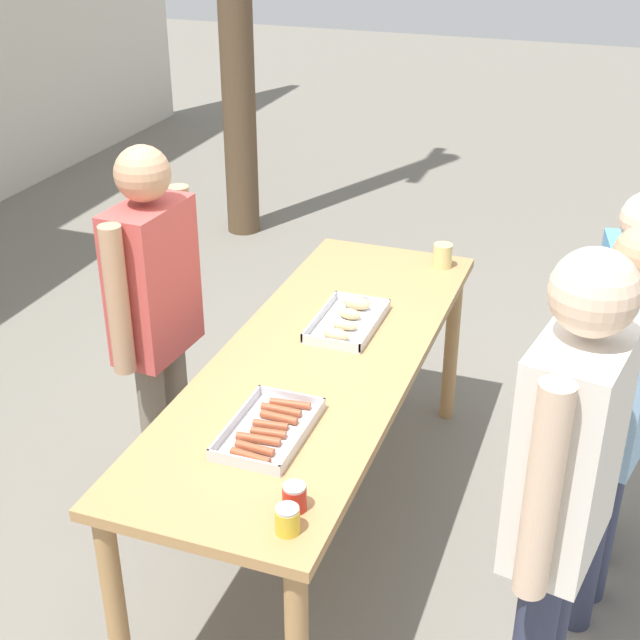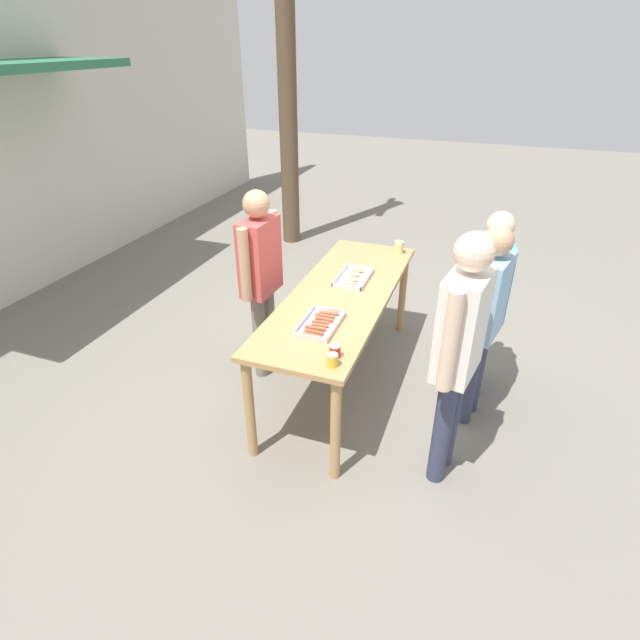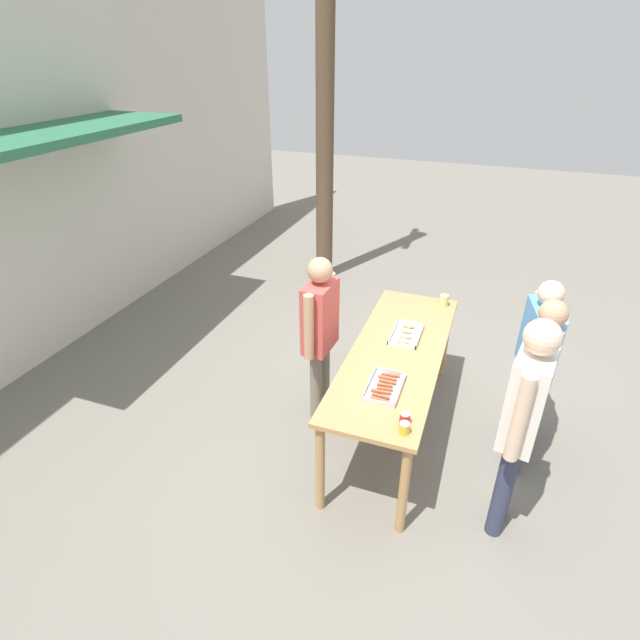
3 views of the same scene
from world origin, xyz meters
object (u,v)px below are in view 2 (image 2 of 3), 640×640
at_px(condiment_jar_ketchup, 335,351).
at_px(person_customer_holding_hotdog, 459,342).
at_px(food_tray_sausages, 320,324).
at_px(person_server_behind_table, 261,270).
at_px(beer_cup, 399,247).
at_px(food_tray_buns, 354,277).
at_px(person_customer_with_cup, 489,291).
at_px(person_customer_waiting_in_line, 485,311).
at_px(condiment_jar_mustard, 333,360).
at_px(utility_pole, 285,2).

relative_size(condiment_jar_ketchup, person_customer_holding_hotdog, 0.05).
relative_size(food_tray_sausages, person_customer_holding_hotdog, 0.24).
relative_size(condiment_jar_ketchup, person_server_behind_table, 0.05).
distance_m(condiment_jar_ketchup, beer_cup, 1.86).
relative_size(food_tray_buns, person_customer_holding_hotdog, 0.24).
distance_m(beer_cup, person_customer_holding_hotdog, 1.86).
height_order(beer_cup, person_customer_with_cup, person_customer_with_cup).
distance_m(person_customer_holding_hotdog, person_customer_waiting_in_line, 0.68).
distance_m(food_tray_sausages, condiment_jar_mustard, 0.49).
bearing_deg(person_customer_waiting_in_line, beer_cup, -128.71).
distance_m(condiment_jar_mustard, utility_pole, 4.99).
relative_size(person_server_behind_table, person_customer_holding_hotdog, 0.94).
relative_size(condiment_jar_ketchup, person_customer_with_cup, 0.05).
xyz_separation_m(condiment_jar_mustard, person_customer_waiting_in_line, (0.91, -0.84, 0.03)).
bearing_deg(person_customer_waiting_in_line, food_tray_sausages, -53.34).
bearing_deg(beer_cup, food_tray_buns, 161.95).
bearing_deg(person_server_behind_table, person_customer_holding_hotdog, -109.04).
bearing_deg(person_server_behind_table, condiment_jar_ketchup, -128.74).
xyz_separation_m(food_tray_buns, condiment_jar_ketchup, (-1.15, -0.22, 0.02)).
height_order(food_tray_sausages, person_customer_holding_hotdog, person_customer_holding_hotdog).
bearing_deg(food_tray_buns, person_customer_with_cup, -87.36).
bearing_deg(person_server_behind_table, person_customer_with_cup, -74.85).
xyz_separation_m(condiment_jar_ketchup, person_customer_waiting_in_line, (0.81, -0.86, 0.03)).
bearing_deg(person_customer_holding_hotdog, condiment_jar_mustard, -60.95).
distance_m(food_tray_sausages, person_customer_with_cup, 1.39).
relative_size(beer_cup, person_server_behind_table, 0.07).
height_order(food_tray_buns, person_customer_with_cup, person_customer_with_cup).
relative_size(condiment_jar_mustard, beer_cup, 0.75).
relative_size(food_tray_sausages, beer_cup, 3.70).
relative_size(food_tray_sausages, condiment_jar_ketchup, 4.95).
distance_m(person_customer_waiting_in_line, utility_pole, 4.72).
height_order(beer_cup, person_server_behind_table, person_server_behind_table).
bearing_deg(food_tray_buns, person_server_behind_table, 114.74).
distance_m(food_tray_sausages, condiment_jar_ketchup, 0.39).
height_order(food_tray_sausages, utility_pole, utility_pole).
bearing_deg(condiment_jar_ketchup, person_server_behind_table, 47.92).
height_order(food_tray_sausages, person_customer_with_cup, person_customer_with_cup).
bearing_deg(condiment_jar_ketchup, condiment_jar_mustard, -169.87).
xyz_separation_m(person_customer_waiting_in_line, utility_pole, (3.15, 2.85, 2.05)).
relative_size(person_customer_with_cup, person_customer_waiting_in_line, 0.99).
height_order(condiment_jar_mustard, person_customer_waiting_in_line, person_customer_waiting_in_line).
xyz_separation_m(food_tray_buns, condiment_jar_mustard, (-1.25, -0.24, 0.02)).
bearing_deg(condiment_jar_ketchup, person_customer_holding_hotdog, -78.57).
bearing_deg(person_customer_waiting_in_line, utility_pole, -125.49).
bearing_deg(person_customer_with_cup, person_server_behind_table, -88.42).
distance_m(person_server_behind_table, person_customer_with_cup, 1.82).
relative_size(condiment_jar_mustard, condiment_jar_ketchup, 1.00).
distance_m(beer_cup, person_server_behind_table, 1.39).
bearing_deg(food_tray_buns, condiment_jar_mustard, -169.20).
distance_m(food_tray_sausages, beer_cup, 1.55).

